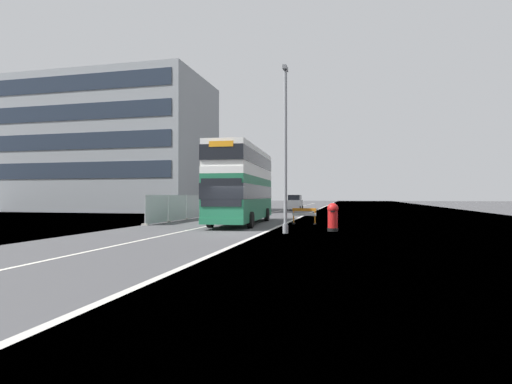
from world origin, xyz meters
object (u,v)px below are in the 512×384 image
Objects in this scene: car_oncoming_near at (254,204)px; double_decker_bus at (242,184)px; lamppost_foreground at (285,154)px; red_pillar_postbox at (333,216)px; car_receding_mid at (295,203)px; roadworks_barrier at (304,214)px.

double_decker_bus is at bearing -79.26° from car_oncoming_near.
lamppost_foreground reaches higher than double_decker_bus.
car_receding_mid reaches higher than red_pillar_postbox.
red_pillar_postbox is (6.39, -4.48, -1.92)m from double_decker_bus.
roadworks_barrier is 18.50m from car_oncoming_near.
red_pillar_postbox is at bearing -67.52° from roadworks_barrier.
lamppost_foreground is 5.61× the size of red_pillar_postbox.
roadworks_barrier is at bearing 88.37° from lamppost_foreground.
lamppost_foreground is (4.04, -6.30, 1.36)m from double_decker_bus.
red_pillar_postbox is 24.12m from car_oncoming_near.
roadworks_barrier is at bearing 112.48° from red_pillar_postbox.
red_pillar_postbox is at bearing 37.62° from lamppost_foreground.
car_oncoming_near is at bearing -108.53° from car_receding_mid.
car_oncoming_near is (-7.38, 23.88, -3.08)m from lamppost_foreground.
double_decker_bus is 4.78m from roadworks_barrier.
roadworks_barrier is at bearing 9.52° from double_decker_bus.
lamppost_foreground reaches higher than roadworks_barrier.
car_receding_mid reaches higher than roadworks_barrier.
red_pillar_postbox is 32.62m from car_receding_mid.
red_pillar_postbox is (2.35, 1.81, -3.27)m from lamppost_foreground.
double_decker_bus is 7.60m from lamppost_foreground.
car_oncoming_near is 0.99× the size of car_receding_mid.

